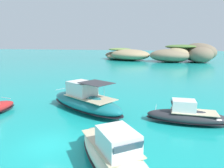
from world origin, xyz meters
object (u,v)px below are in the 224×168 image
at_px(islet_large, 186,54).
at_px(motorboat_charcoal, 187,116).
at_px(motorboat_teal, 85,101).
at_px(motorboat_cream, 115,155).
at_px(islet_small, 125,55).

bearing_deg(islet_large, motorboat_charcoal, -93.71).
relative_size(islet_large, motorboat_teal, 2.59).
distance_m(islet_large, motorboat_teal, 67.63).
height_order(motorboat_teal, motorboat_charcoal, motorboat_teal).
bearing_deg(islet_large, motorboat_cream, -96.73).
distance_m(motorboat_cream, motorboat_charcoal, 9.71).
bearing_deg(motorboat_teal, islet_small, 98.86).
xyz_separation_m(islet_large, islet_small, (-25.70, 3.69, -1.10)).
bearing_deg(motorboat_charcoal, islet_small, 106.89).
bearing_deg(motorboat_cream, motorboat_teal, 122.47).
xyz_separation_m(motorboat_cream, motorboat_charcoal, (4.56, 8.58, -0.13)).
bearing_deg(motorboat_teal, motorboat_cream, -57.53).
bearing_deg(motorboat_charcoal, motorboat_teal, 175.77).
distance_m(motorboat_teal, motorboat_cream, 11.09).
relative_size(islet_large, motorboat_charcoal, 3.81).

